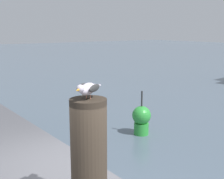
# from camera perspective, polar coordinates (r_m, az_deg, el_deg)

# --- Properties ---
(mooring_post) EXTENTS (0.32, 0.32, 0.99)m
(mooring_post) POSITION_cam_1_polar(r_m,az_deg,el_deg) (2.69, -4.35, -12.11)
(mooring_post) COLOR #382D23
(mooring_post) RESTS_ON harbor_quay
(seagull) EXTENTS (0.25, 0.36, 0.14)m
(seagull) POSITION_cam_1_polar(r_m,az_deg,el_deg) (2.51, -4.62, 0.19)
(seagull) COLOR tan
(seagull) RESTS_ON mooring_post
(channel_buoy) EXTENTS (0.56, 0.56, 1.33)m
(channel_buoy) POSITION_cam_1_polar(r_m,az_deg,el_deg) (9.16, 5.53, -5.51)
(channel_buoy) COLOR green
(channel_buoy) RESTS_ON ground_plane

